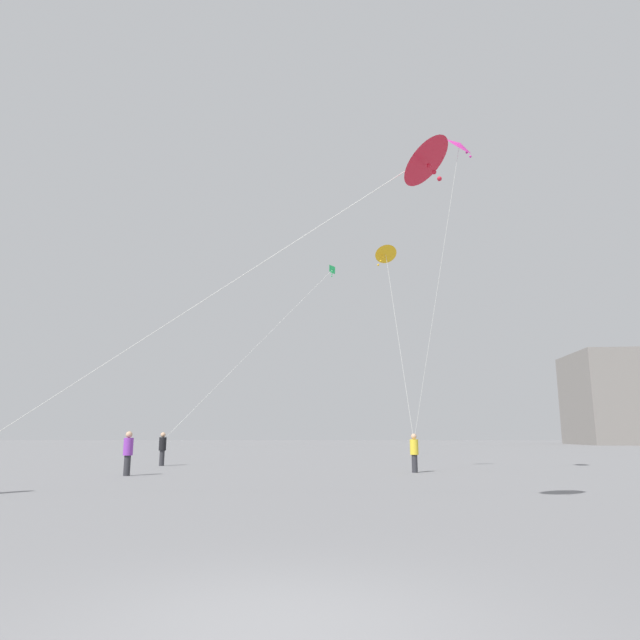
% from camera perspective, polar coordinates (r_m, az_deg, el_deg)
% --- Properties ---
extents(ground_plane, '(300.00, 300.00, 0.00)m').
position_cam_1_polar(ground_plane, '(5.48, -4.19, -28.87)').
color(ground_plane, slate).
extents(person_in_yellow, '(0.36, 0.36, 1.65)m').
position_cam_1_polar(person_in_yellow, '(25.35, 9.55, -13.00)').
color(person_in_yellow, '#2D2D33').
rests_on(person_in_yellow, ground_plane).
extents(person_in_purple, '(0.38, 0.38, 1.74)m').
position_cam_1_polar(person_in_purple, '(24.38, -18.92, -12.50)').
color(person_in_purple, '#2D2D33').
rests_on(person_in_purple, ground_plane).
extents(person_in_black, '(0.38, 0.38, 1.72)m').
position_cam_1_polar(person_in_black, '(31.36, -15.72, -12.35)').
color(person_in_black, '#2D2D33').
rests_on(person_in_black, ground_plane).
extents(kite_amber_diamond, '(1.61, 1.09, 9.10)m').
position_cam_1_polar(kite_amber_diamond, '(26.87, 6.69, 6.60)').
color(kite_amber_diamond, yellow).
extents(kite_crimson_diamond, '(12.68, 5.08, 6.81)m').
position_cam_1_polar(kite_crimson_diamond, '(13.11, 10.15, 15.56)').
color(kite_crimson_diamond, red).
extents(kite_emerald_delta, '(9.41, 10.84, 12.70)m').
position_cam_1_polar(kite_emerald_delta, '(41.36, 0.56, 4.38)').
color(kite_emerald_delta, green).
extents(kite_magenta_diamond, '(2.64, 4.02, 12.82)m').
position_cam_1_polar(kite_magenta_diamond, '(25.47, 13.96, 16.70)').
color(kite_magenta_diamond, '#D12899').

